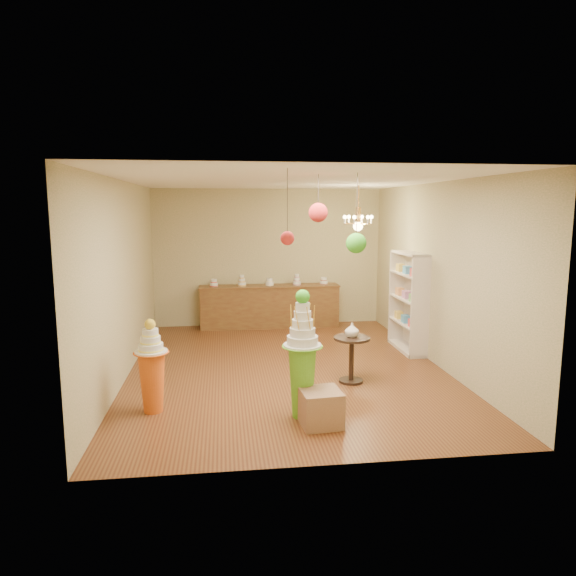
{
  "coord_description": "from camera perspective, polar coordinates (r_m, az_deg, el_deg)",
  "views": [
    {
      "loc": [
        -0.99,
        -8.02,
        2.58
      ],
      "look_at": [
        0.03,
        0.0,
        1.32
      ],
      "focal_mm": 32.0,
      "sensor_mm": 36.0,
      "label": 1
    }
  ],
  "objects": [
    {
      "name": "pedestal_green",
      "position": [
        6.39,
        1.6,
        -8.53
      ],
      "size": [
        0.5,
        0.5,
        1.61
      ],
      "rotation": [
        0.0,
        0.0,
        -0.07
      ],
      "color": "#5DAE26",
      "rests_on": "floor"
    },
    {
      "name": "ceiling",
      "position": [
        8.1,
        -0.21,
        11.83
      ],
      "size": [
        6.5,
        6.5,
        0.0
      ],
      "primitive_type": "plane",
      "rotation": [
        3.14,
        0.0,
        0.0
      ],
      "color": "white",
      "rests_on": "ground"
    },
    {
      "name": "round_table",
      "position": [
        7.75,
        7.07,
        -7.19
      ],
      "size": [
        0.62,
        0.62,
        0.69
      ],
      "rotation": [
        0.0,
        0.0,
        -0.18
      ],
      "color": "black",
      "rests_on": "floor"
    },
    {
      "name": "vase",
      "position": [
        7.66,
        7.12,
        -4.65
      ],
      "size": [
        0.26,
        0.26,
        0.21
      ],
      "primitive_type": "imported",
      "rotation": [
        0.0,
        0.0,
        0.33
      ],
      "color": "beige",
      "rests_on": "round_table"
    },
    {
      "name": "pedestal_orange",
      "position": [
        6.82,
        -14.87,
        -9.17
      ],
      "size": [
        0.46,
        0.46,
        1.21
      ],
      "rotation": [
        0.0,
        0.0,
        0.15
      ],
      "color": "#D45818",
      "rests_on": "floor"
    },
    {
      "name": "sideboard",
      "position": [
        11.24,
        -2.06,
        -1.93
      ],
      "size": [
        3.04,
        0.54,
        1.16
      ],
      "color": "brown",
      "rests_on": "floor"
    },
    {
      "name": "wall_front",
      "position": [
        4.99,
        4.37,
        -3.65
      ],
      "size": [
        5.0,
        0.04,
        3.0
      ],
      "primitive_type": "cube",
      "color": "tan",
      "rests_on": "ground"
    },
    {
      "name": "floor",
      "position": [
        8.49,
        -0.2,
        -8.84
      ],
      "size": [
        6.5,
        6.5,
        0.0
      ],
      "primitive_type": "plane",
      "color": "#5A3018",
      "rests_on": "ground"
    },
    {
      "name": "pom_red_left",
      "position": [
        6.53,
        3.37,
        8.37
      ],
      "size": [
        0.24,
        0.24,
        0.6
      ],
      "color": "#383028",
      "rests_on": "ceiling"
    },
    {
      "name": "wall_back",
      "position": [
        11.37,
        -2.21,
        3.39
      ],
      "size": [
        5.0,
        0.04,
        3.0
      ],
      "primitive_type": "cube",
      "color": "tan",
      "rests_on": "ground"
    },
    {
      "name": "pom_red_right",
      "position": [
        5.55,
        -0.07,
        5.6
      ],
      "size": [
        0.15,
        0.15,
        0.82
      ],
      "color": "#383028",
      "rests_on": "ceiling"
    },
    {
      "name": "wall_right",
      "position": [
        8.82,
        16.15,
        1.47
      ],
      "size": [
        0.04,
        6.5,
        3.0
      ],
      "primitive_type": "cube",
      "color": "tan",
      "rests_on": "ground"
    },
    {
      "name": "burlap_riser",
      "position": [
        6.32,
        3.64,
        -13.13
      ],
      "size": [
        0.51,
        0.51,
        0.43
      ],
      "primitive_type": "cube",
      "rotation": [
        0.0,
        0.0,
        0.09
      ],
      "color": "#9A7154",
      "rests_on": "floor"
    },
    {
      "name": "chandelier",
      "position": [
        9.68,
        7.79,
        7.13
      ],
      "size": [
        0.59,
        0.59,
        0.85
      ],
      "rotation": [
        0.0,
        0.0,
        -0.01
      ],
      "color": "#C69245",
      "rests_on": "ceiling"
    },
    {
      "name": "pom_green_mid",
      "position": [
        6.33,
        7.58,
        4.97
      ],
      "size": [
        0.25,
        0.25,
        0.97
      ],
      "color": "#383028",
      "rests_on": "ceiling"
    },
    {
      "name": "shelving_unit",
      "position": [
        9.58,
        13.22,
        -1.47
      ],
      "size": [
        0.33,
        1.2,
        1.8
      ],
      "color": "beige",
      "rests_on": "floor"
    },
    {
      "name": "wall_left",
      "position": [
        8.24,
        -17.74,
        0.9
      ],
      "size": [
        0.04,
        6.5,
        3.0
      ],
      "primitive_type": "cube",
      "color": "tan",
      "rests_on": "ground"
    }
  ]
}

